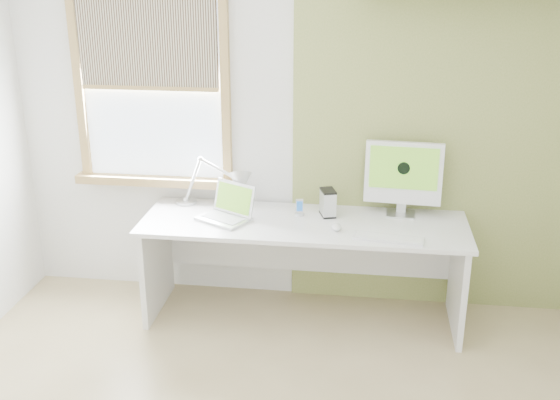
% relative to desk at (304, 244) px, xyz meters
% --- Properties ---
extents(room, '(4.04, 3.54, 2.64)m').
position_rel_desk_xyz_m(room, '(-0.12, -1.44, 0.77)').
color(room, tan).
rests_on(room, ground).
extents(accent_wall, '(2.00, 0.02, 2.60)m').
position_rel_desk_xyz_m(accent_wall, '(0.88, 0.30, 0.77)').
color(accent_wall, olive).
rests_on(accent_wall, room).
extents(window, '(1.20, 0.14, 1.42)m').
position_rel_desk_xyz_m(window, '(-1.12, 0.27, 1.01)').
color(window, '#AE8848').
rests_on(window, room).
extents(desk, '(2.20, 0.70, 0.73)m').
position_rel_desk_xyz_m(desk, '(0.00, 0.00, 0.00)').
color(desk, silver).
rests_on(desk, room).
extents(desk_lamp, '(0.62, 0.33, 0.36)m').
position_rel_desk_xyz_m(desk_lamp, '(-0.53, 0.09, 0.39)').
color(desk_lamp, silver).
rests_on(desk_lamp, desk).
extents(laptop, '(0.42, 0.40, 0.24)m').
position_rel_desk_xyz_m(laptop, '(-0.52, -0.07, 0.25)').
color(laptop, silver).
rests_on(laptop, desk).
extents(phone_dock, '(0.08, 0.08, 0.12)m').
position_rel_desk_xyz_m(phone_dock, '(-0.04, 0.05, 0.23)').
color(phone_dock, silver).
rests_on(phone_dock, desk).
extents(external_drive, '(0.13, 0.16, 0.19)m').
position_rel_desk_xyz_m(external_drive, '(0.15, 0.08, 0.29)').
color(external_drive, silver).
rests_on(external_drive, desk).
extents(imac, '(0.53, 0.18, 0.51)m').
position_rel_desk_xyz_m(imac, '(0.66, 0.17, 0.48)').
color(imac, silver).
rests_on(imac, desk).
extents(keyboard, '(0.45, 0.18, 0.02)m').
position_rel_desk_xyz_m(keyboard, '(0.56, -0.29, 0.20)').
color(keyboard, white).
rests_on(keyboard, desk).
extents(mouse, '(0.08, 0.12, 0.03)m').
position_rel_desk_xyz_m(mouse, '(0.22, -0.17, 0.21)').
color(mouse, white).
rests_on(mouse, desk).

